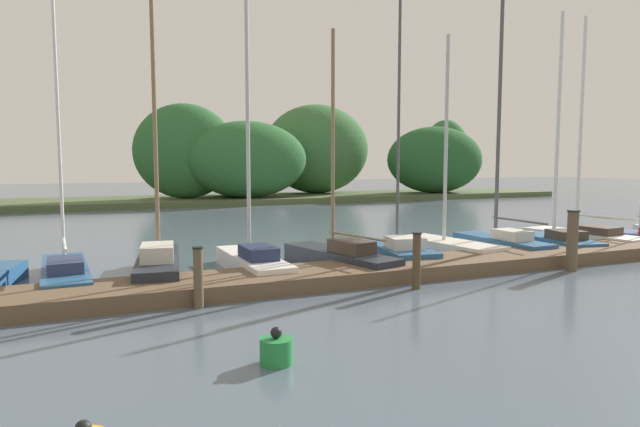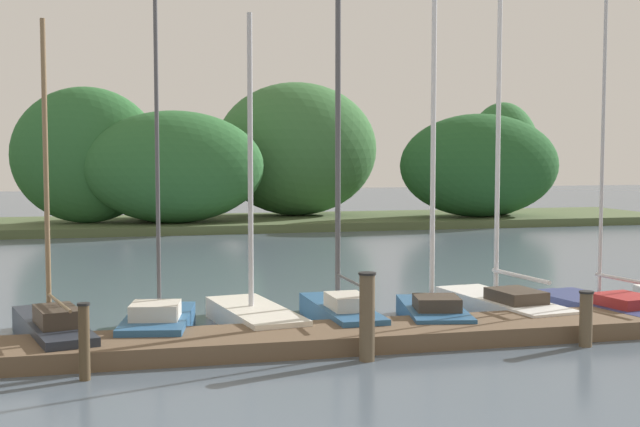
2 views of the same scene
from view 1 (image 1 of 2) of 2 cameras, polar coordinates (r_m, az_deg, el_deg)
name	(u,v)px [view 1 (image 1 of 2)]	position (r m, az deg, el deg)	size (l,w,h in m)	color
dock_pier	(458,264)	(14.67, 14.46, -5.19)	(26.24, 1.80, 0.35)	brown
far_shore	(273,160)	(39.82, -5.02, 5.65)	(54.89, 8.51, 7.48)	#4C5B38
sailboat_1	(65,269)	(14.08, -25.50, -5.36)	(1.22, 4.53, 7.94)	#285684
sailboat_2	(158,260)	(13.71, -16.81, -4.78)	(1.51, 4.31, 8.28)	#232833
sailboat_3	(251,258)	(13.89, -7.31, -4.72)	(1.05, 4.14, 7.56)	white
sailboat_4	(337,255)	(14.32, 1.81, -4.44)	(1.85, 4.24, 6.29)	#232833
sailboat_5	(399,249)	(15.48, 8.37, -3.73)	(1.76, 3.35, 8.34)	#285684
sailboat_6	(446,244)	(17.01, 13.26, -3.15)	(1.73, 3.90, 6.66)	silver
sailboat_7	(499,237)	(17.99, 18.51, -2.39)	(1.05, 3.89, 8.21)	#285684
sailboat_8	(556,238)	(19.04, 23.84, -2.37)	(1.82, 3.46, 7.58)	#285684
sailboat_9	(581,233)	(20.98, 26.03, -1.87)	(1.77, 4.45, 7.83)	white
mooring_piling_1	(198,277)	(10.74, -12.82, -6.63)	(0.22, 0.22, 1.21)	brown
mooring_piling_2	(417,260)	(12.25, 10.24, -4.93)	(0.21, 0.21, 1.28)	#4C3D28
mooring_piling_3	(572,240)	(15.51, 25.26, -2.60)	(0.32, 0.32, 1.60)	brown
channel_buoy_0	(276,350)	(7.81, -4.67, -14.28)	(0.47, 0.47, 0.53)	#23843D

